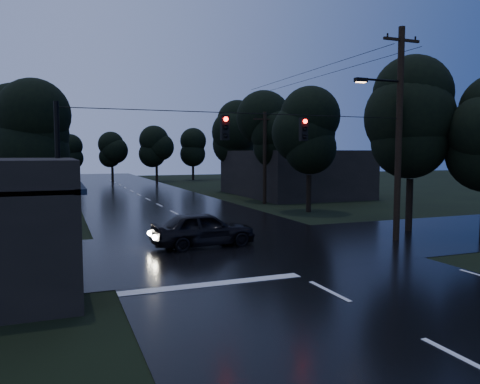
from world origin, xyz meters
TOP-DOWN VIEW (x-y plane):
  - ground at (0.00, 0.00)m, footprint 160.00×160.00m
  - main_road at (0.00, 30.00)m, footprint 12.00×120.00m
  - cross_street at (0.00, 12.00)m, footprint 60.00×9.00m
  - building_far_right at (14.00, 34.00)m, footprint 10.00×14.00m
  - utility_pole_main at (7.41, 11.00)m, footprint 3.50×0.30m
  - utility_pole_far at (8.30, 28.00)m, footprint 2.00×0.30m
  - anchor_pole_left at (-7.50, 11.00)m, footprint 0.18×0.18m
  - span_signals at (0.56, 10.99)m, footprint 15.00×0.37m
  - tree_corner_near at (10.00, 13.00)m, footprint 4.48×4.48m
  - tree_left_a at (-9.00, 22.00)m, footprint 3.92×3.92m
  - tree_left_b at (-9.60, 30.00)m, footprint 4.20×4.20m
  - tree_left_c at (-10.20, 40.00)m, footprint 4.48×4.48m
  - tree_right_a at (9.00, 22.00)m, footprint 4.20×4.20m
  - tree_right_b at (9.60, 30.00)m, footprint 4.48×4.48m
  - tree_right_c at (10.20, 40.00)m, footprint 4.76×4.76m
  - car at (-1.51, 13.00)m, footprint 4.74×2.14m

SIDE VIEW (x-z plane):
  - ground at x=0.00m, z-range 0.00..0.00m
  - main_road at x=0.00m, z-range -0.01..0.01m
  - cross_street at x=0.00m, z-range -0.01..0.01m
  - car at x=-1.51m, z-range 0.00..1.58m
  - building_far_right at x=14.00m, z-range 0.00..4.40m
  - anchor_pole_left at x=-7.50m, z-range 0.00..6.00m
  - utility_pole_far at x=8.30m, z-range 0.13..7.63m
  - tree_left_a at x=-9.00m, z-range 1.11..9.37m
  - span_signals at x=0.56m, z-range 4.69..5.80m
  - utility_pole_main at x=7.41m, z-range 0.26..10.26m
  - tree_left_b at x=-9.60m, z-range 1.19..10.04m
  - tree_right_a at x=9.00m, z-range 1.19..10.04m
  - tree_corner_near at x=10.00m, z-range 1.27..10.71m
  - tree_left_c at x=-10.20m, z-range 1.27..10.71m
  - tree_right_b at x=9.60m, z-range 1.27..10.71m
  - tree_right_c at x=10.20m, z-range 1.35..11.38m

